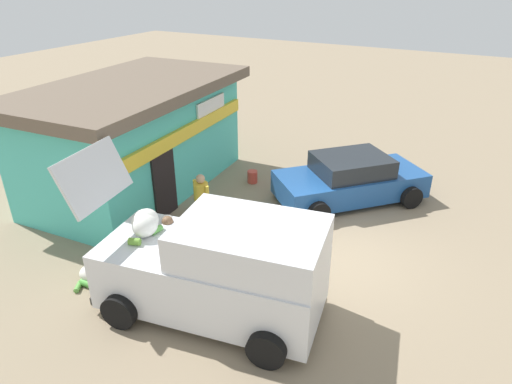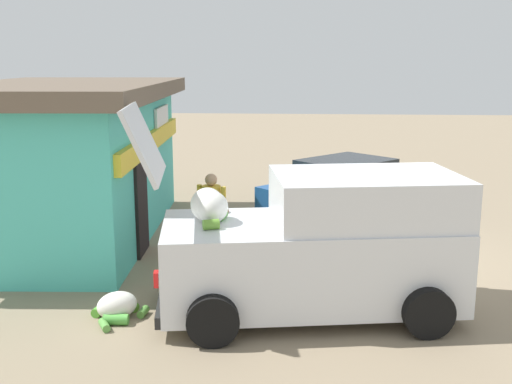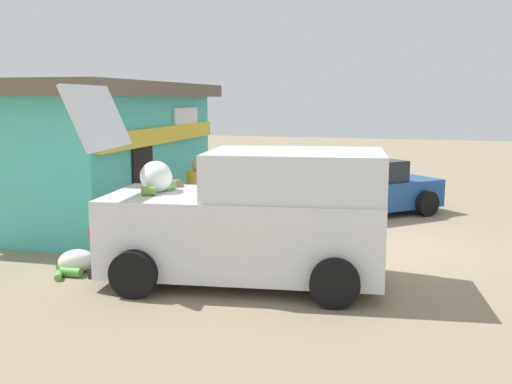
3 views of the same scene
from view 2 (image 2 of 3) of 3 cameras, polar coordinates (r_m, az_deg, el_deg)
name	(u,v)px [view 2 (image 2 of 3)]	position (r m, az deg, el deg)	size (l,w,h in m)	color
ground_plane	(385,253)	(11.93, 11.89, -5.51)	(60.00, 60.00, 0.00)	gray
storefront_bar	(67,159)	(12.98, -17.15, 2.94)	(7.12, 4.40, 3.13)	#4CC6B7
delivery_van	(320,244)	(8.81, 5.98, -4.86)	(2.72, 4.79, 2.98)	silver
parked_sedan	(345,189)	(14.41, 8.28, 0.25)	(4.16, 4.10, 1.32)	#1E4C8C
vendor_standing	(212,211)	(11.06, -4.14, -1.73)	(0.43, 0.54, 1.59)	#726047
customer_bending	(208,235)	(9.58, -4.49, -4.02)	(0.75, 0.75, 1.47)	#4C4C51
unloaded_banana_pile	(117,307)	(9.02, -12.75, -10.35)	(0.98, 0.79, 0.38)	silver
paint_bucket	(218,208)	(14.31, -3.58, -1.51)	(0.31, 0.31, 0.38)	#BF3F33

